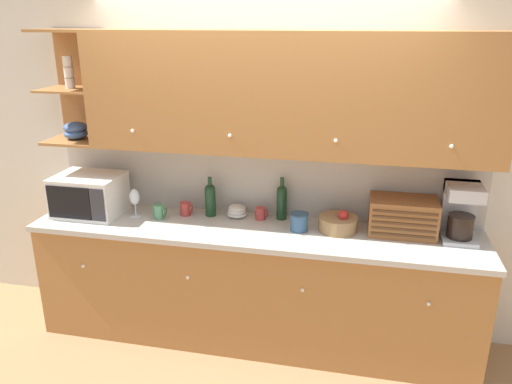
# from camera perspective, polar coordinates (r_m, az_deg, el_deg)

# --- Properties ---
(ground_plane) EXTENTS (24.00, 24.00, 0.00)m
(ground_plane) POSITION_cam_1_polar(r_m,az_deg,el_deg) (4.33, 0.61, -13.83)
(ground_plane) COLOR #9E754C
(wall_back) EXTENTS (5.65, 0.06, 2.60)m
(wall_back) POSITION_cam_1_polar(r_m,az_deg,el_deg) (3.81, 0.77, 3.02)
(wall_back) COLOR beige
(wall_back) RESTS_ON ground_plane
(counter_unit) EXTENTS (3.27, 0.64, 0.92)m
(counter_unit) POSITION_cam_1_polar(r_m,az_deg,el_deg) (3.84, -0.29, -10.45)
(counter_unit) COLOR #A36B38
(counter_unit) RESTS_ON ground_plane
(backsplash_panel) EXTENTS (3.25, 0.01, 0.55)m
(backsplash_panel) POSITION_cam_1_polar(r_m,az_deg,el_deg) (3.81, 0.66, 1.38)
(backsplash_panel) COLOR #B7B2A8
(backsplash_panel) RESTS_ON counter_unit
(upper_cabinets) EXTENTS (3.25, 0.39, 0.82)m
(upper_cabinets) POSITION_cam_1_polar(r_m,az_deg,el_deg) (3.45, 2.95, 11.14)
(upper_cabinets) COLOR #A36B38
(upper_cabinets) RESTS_ON backsplash_panel
(microwave) EXTENTS (0.49, 0.40, 0.31)m
(microwave) POSITION_cam_1_polar(r_m,az_deg,el_deg) (4.05, -18.52, -0.30)
(microwave) COLOR silver
(microwave) RESTS_ON counter_unit
(wine_glass) EXTENTS (0.08, 0.08, 0.22)m
(wine_glass) POSITION_cam_1_polar(r_m,az_deg,el_deg) (3.90, -13.70, -0.65)
(wine_glass) COLOR silver
(wine_glass) RESTS_ON counter_unit
(mug) EXTENTS (0.10, 0.09, 0.11)m
(mug) POSITION_cam_1_polar(r_m,az_deg,el_deg) (3.86, -11.00, -2.19)
(mug) COLOR #4C845B
(mug) RESTS_ON counter_unit
(mug_blue_second) EXTENTS (0.09, 0.08, 0.10)m
(mug_blue_second) POSITION_cam_1_polar(r_m,az_deg,el_deg) (3.89, -8.03, -1.91)
(mug_blue_second) COLOR #B73D38
(mug_blue_second) RESTS_ON counter_unit
(second_wine_bottle) EXTENTS (0.08, 0.08, 0.31)m
(second_wine_bottle) POSITION_cam_1_polar(r_m,az_deg,el_deg) (3.83, -5.24, -0.72)
(second_wine_bottle) COLOR #19381E
(second_wine_bottle) RESTS_ON counter_unit
(bowl_stack_on_counter) EXTENTS (0.15, 0.15, 0.09)m
(bowl_stack_on_counter) POSITION_cam_1_polar(r_m,az_deg,el_deg) (3.82, -2.19, -2.20)
(bowl_stack_on_counter) COLOR silver
(bowl_stack_on_counter) RESTS_ON counter_unit
(mug_patterned_third) EXTENTS (0.09, 0.08, 0.09)m
(mug_patterned_third) POSITION_cam_1_polar(r_m,az_deg,el_deg) (3.77, 0.56, -2.45)
(mug_patterned_third) COLOR #B73D38
(mug_patterned_third) RESTS_ON counter_unit
(wine_bottle) EXTENTS (0.08, 0.08, 0.33)m
(wine_bottle) POSITION_cam_1_polar(r_m,az_deg,el_deg) (3.75, 2.96, -0.97)
(wine_bottle) COLOR #19381E
(wine_bottle) RESTS_ON counter_unit
(storage_canister) EXTENTS (0.13, 0.13, 0.13)m
(storage_canister) POSITION_cam_1_polar(r_m,az_deg,el_deg) (3.58, 4.94, -3.42)
(storage_canister) COLOR #33567A
(storage_canister) RESTS_ON counter_unit
(fruit_basket) EXTENTS (0.28, 0.28, 0.16)m
(fruit_basket) POSITION_cam_1_polar(r_m,az_deg,el_deg) (3.62, 9.37, -3.53)
(fruit_basket) COLOR #937047
(fruit_basket) RESTS_ON counter_unit
(bread_box) EXTENTS (0.46, 0.29, 0.26)m
(bread_box) POSITION_cam_1_polar(r_m,az_deg,el_deg) (3.64, 16.42, -2.68)
(bread_box) COLOR brown
(bread_box) RESTS_ON counter_unit
(coffee_maker) EXTENTS (0.23, 0.27, 0.40)m
(coffee_maker) POSITION_cam_1_polar(r_m,az_deg,el_deg) (3.67, 22.38, -1.99)
(coffee_maker) COLOR #B7B7BC
(coffee_maker) RESTS_ON counter_unit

